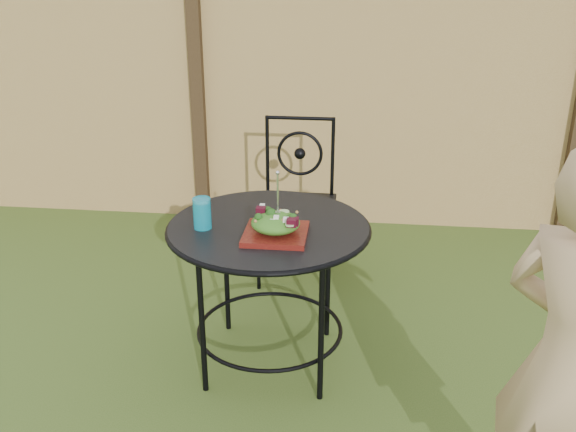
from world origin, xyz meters
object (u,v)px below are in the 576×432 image
Objects in this scene: patio_table at (269,253)px; salad_plate at (276,234)px; patio_chair at (297,196)px; diner at (573,374)px.

salad_plate reaches higher than patio_table.
patio_table is at bearing -91.86° from patio_chair.
patio_table is 0.97m from patio_chair.
diner is (1.04, -0.98, 0.13)m from patio_table.
diner is (1.01, -1.95, 0.21)m from patio_chair.
patio_table is 3.42× the size of salad_plate.
patio_table is 0.20m from salad_plate.
patio_chair is at bearing 90.91° from salad_plate.
patio_chair is 2.20m from diner.
patio_chair reaches higher than patio_table.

